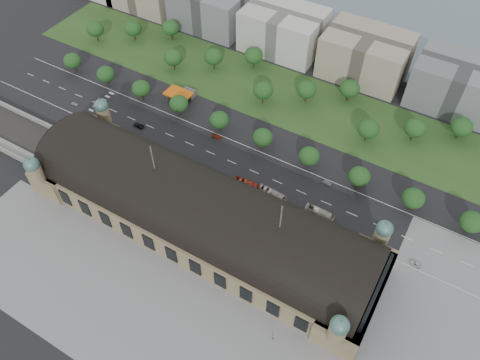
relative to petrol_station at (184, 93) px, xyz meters
The scene contains 50 objects.
ground 84.71m from the petrol_station, 50.45° to the right, with size 900.00×900.00×0.00m, color black.
station 84.98m from the petrol_station, 50.45° to the right, with size 150.00×48.40×44.30m.
track_cutting 87.79m from the petrol_station, 129.73° to the right, with size 70.00×24.00×3.10m.
plaza_south 126.63m from the petrol_station, 59.68° to the right, with size 190.00×48.00×0.12m, color gray.
plaza_east 169.97m from the petrol_station, 22.59° to the right, with size 56.00×100.00×0.12m, color gray.
road_slab 43.62m from the petrol_station, 38.82° to the right, with size 260.00×26.00×0.10m, color black.
grass_belt 47.86m from the petrol_station, 35.47° to the left, with size 300.00×45.00×0.10m, color #2E4E1F.
petrol_station is the anchor object (origin of this frame).
office_2 73.13m from the petrol_station, 111.07° to the left, with size 45.00×32.00×24.00m, color gray.
office_3 72.38m from the petrol_station, 70.56° to the left, with size 45.00×32.00×24.00m, color silver.
office_4 100.64m from the petrol_station, 42.50° to the left, with size 45.00×32.00×24.00m, color tan.
office_5 141.49m from the petrol_station, 28.66° to the left, with size 45.00×32.00×24.00m, color gray.
tree_row_0 67.38m from the petrol_station, 169.47° to the right, with size 9.60×9.60×11.52m.
tree_row_1 44.08m from the petrol_station, 163.73° to the right, with size 9.60×9.60×11.52m.
tree_row_2 22.32m from the petrol_station, 145.83° to the right, with size 9.60×9.60×11.52m.
tree_row_3 14.35m from the petrol_station, 64.33° to the right, with size 9.60×9.60×11.52m.
tree_row_4 32.64m from the petrol_station, 22.33° to the right, with size 9.60×9.60×11.52m.
tree_row_5 55.47m from the petrol_station, 12.84° to the right, with size 9.60×9.60×11.52m.
tree_row_6 78.99m from the petrol_station, ahead, with size 9.60×9.60×11.52m.
tree_row_7 102.74m from the petrol_station, ahead, with size 9.60×9.60×11.52m.
tree_row_8 126.58m from the petrol_station, ahead, with size 9.60×9.60×11.52m.
tree_row_9 150.47m from the petrol_station, ahead, with size 9.60×9.60×11.52m.
tree_belt_0 78.30m from the petrol_station, 166.89° to the left, with size 10.40×10.40×12.48m.
tree_belt_1 64.57m from the petrol_station, 152.50° to the left, with size 10.40×10.40×12.48m.
tree_belt_2 56.72m from the petrol_station, 132.40° to the left, with size 10.40×10.40×12.48m.
tree_belt_3 26.54m from the petrol_station, 137.15° to the left, with size 10.40×10.40×12.48m.
tree_belt_4 30.15m from the petrol_station, 90.18° to the left, with size 10.40×10.40×12.48m.
tree_belt_5 46.08m from the petrol_station, 65.62° to the left, with size 10.40×10.40×12.48m.
tree_belt_6 42.15m from the petrol_station, 25.05° to the left, with size 10.40×10.40×12.48m.
tree_belt_7 64.40m from the petrol_station, 27.57° to the left, with size 10.40×10.40×12.48m.
tree_belt_8 86.76m from the petrol_station, 28.79° to the left, with size 10.40×10.40×12.48m.
tree_belt_9 96.68m from the petrol_station, 10.57° to the left, with size 10.40×10.40×12.48m.
tree_belt_10 117.83m from the petrol_station, 14.62° to the left, with size 10.40×10.40×12.48m.
tree_belt_11 139.39m from the petrol_station, 17.43° to the left, with size 10.40×10.40×12.48m.
traffic_car_0 57.61m from the petrol_station, 143.98° to the right, with size 1.61×4.00×1.36m, color silver.
traffic_car_2 30.95m from the petrol_station, 103.09° to the right, with size 2.67×5.79×1.61m, color black.
traffic_car_3 35.40m from the petrol_station, 28.50° to the right, with size 1.96×4.83×1.40m, color maroon.
traffic_car_5 91.34m from the petrol_station, 10.68° to the right, with size 1.48×4.24×1.40m, color #585C60.
traffic_car_6 141.45m from the petrol_station, 15.51° to the right, with size 2.17×4.70×1.31m, color silver.
parked_car_0 50.48m from the petrol_station, 121.16° to the right, with size 1.53×4.38×1.44m, color black.
parked_car_1 44.58m from the petrol_station, 96.04° to the right, with size 2.67×5.78×1.61m, color maroon.
parked_car_2 46.33m from the petrol_station, 73.14° to the right, with size 2.08×5.12×1.49m, color #181945.
parked_car_3 40.96m from the petrol_station, 80.05° to the right, with size 1.94×4.83×1.65m, color slate.
parked_car_4 47.98m from the petrol_station, 67.51° to the right, with size 1.74×4.99×1.64m, color silver.
parked_car_5 52.08m from the petrol_station, 54.23° to the right, with size 2.51×5.45×1.52m, color gray.
parked_car_6 46.26m from the petrol_station, 67.17° to the right, with size 2.09×5.13×1.49m, color black.
bus_west 70.35m from the petrol_station, 31.74° to the right, with size 3.13×13.36×3.72m, color #B62F1D.
bus_mid 80.34m from the petrol_station, 26.78° to the right, with size 3.17×13.53×3.77m, color beige.
bus_east 100.25m from the petrol_station, 20.49° to the right, with size 3.06×13.08×3.64m, color silver.
pedestrian_0 138.10m from the petrol_station, 42.29° to the right, with size 0.83×0.48×1.70m, color gray.
Camera 1 is at (70.44, -88.38, 161.36)m, focal length 35.00 mm.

